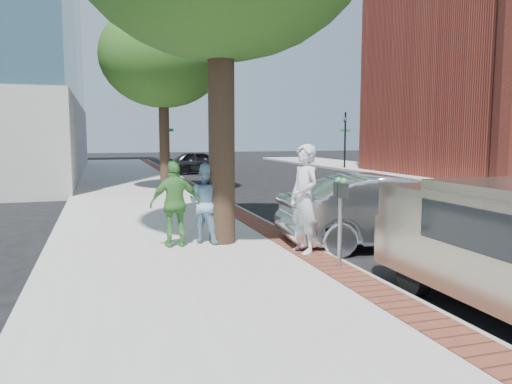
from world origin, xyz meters
name	(u,v)px	position (x,y,z in m)	size (l,w,h in m)	color
ground	(283,271)	(0.00, 0.00, 0.00)	(120.00, 120.00, 0.00)	black
sidewalk	(149,207)	(-1.50, 8.00, 0.07)	(5.00, 60.00, 0.15)	#9E9991
brick_strip	(218,201)	(0.70, 8.00, 0.15)	(0.60, 60.00, 0.01)	brown
curb	(228,203)	(1.05, 8.00, 0.07)	(0.10, 60.00, 0.15)	gray
signal_near	(168,136)	(0.90, 22.00, 2.25)	(0.70, 0.15, 3.80)	black
signal_far	(345,136)	(12.50, 22.00, 2.25)	(0.70, 0.15, 3.80)	black
tree_far	(163,57)	(-0.50, 12.00, 5.30)	(4.80, 4.80, 7.14)	black
parking_meter	(341,203)	(0.80, -0.52, 1.21)	(0.12, 0.32, 1.47)	gray
person_gray	(304,199)	(0.64, 0.60, 1.15)	(0.73, 0.48, 2.00)	silver
person_officer	(206,203)	(-0.90, 2.00, 0.95)	(0.78, 0.61, 1.60)	#80A5C6
person_green	(175,204)	(-1.55, 1.80, 0.99)	(0.98, 0.41, 1.68)	#478C3F
sedan_silver	(390,211)	(2.78, 1.15, 0.75)	(1.58, 4.54, 1.50)	silver
bg_car	(200,162)	(2.77, 21.75, 0.69)	(1.62, 4.03, 1.37)	black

